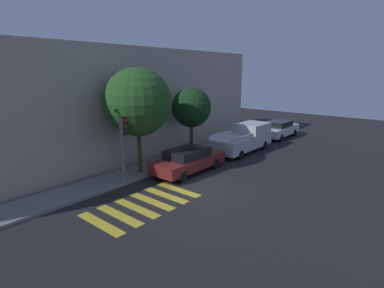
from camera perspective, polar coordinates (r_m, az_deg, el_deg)
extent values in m
plane|color=black|center=(14.86, 1.73, -8.54)|extent=(60.00, 60.00, 0.00)
cube|color=slate|center=(17.59, -9.19, -4.88)|extent=(26.00, 2.05, 0.14)
cube|color=#A89E8E|center=(20.36, -17.85, 7.17)|extent=(26.00, 6.00, 7.06)
cube|color=gold|center=(12.24, -17.04, -14.31)|extent=(0.45, 2.60, 0.00)
cube|color=gold|center=(12.67, -13.68, -13.07)|extent=(0.45, 2.60, 0.00)
cube|color=gold|center=(13.14, -10.57, -11.89)|extent=(0.45, 2.60, 0.00)
cube|color=gold|center=(13.65, -7.72, -10.75)|extent=(0.45, 2.60, 0.00)
cube|color=gold|center=(14.20, -5.09, -9.68)|extent=(0.45, 2.60, 0.00)
cube|color=gold|center=(14.78, -2.68, -8.68)|extent=(0.45, 2.60, 0.00)
cylinder|color=slate|center=(15.21, -13.25, 0.58)|extent=(0.12, 0.12, 4.53)
cube|color=black|center=(14.89, -12.93, 3.40)|extent=(0.30, 0.30, 0.90)
cylinder|color=red|center=(14.72, -12.61, 4.37)|extent=(0.18, 0.02, 0.18)
cylinder|color=#593D0A|center=(14.77, -12.55, 3.34)|extent=(0.18, 0.02, 0.18)
cylinder|color=#0C3819|center=(14.82, -12.50, 2.31)|extent=(0.18, 0.02, 0.18)
cube|color=#19662D|center=(14.95, -13.58, 6.28)|extent=(0.70, 0.02, 0.18)
cylinder|color=slate|center=(15.54, -10.54, 8.88)|extent=(2.12, 0.08, 0.08)
sphere|color=#F9E5B2|center=(16.24, -7.62, 8.84)|extent=(0.36, 0.36, 0.36)
cube|color=maroon|center=(17.02, -0.65, -3.42)|extent=(4.65, 1.82, 0.62)
cube|color=black|center=(16.78, -0.92, -1.72)|extent=(2.42, 1.60, 0.48)
cylinder|color=black|center=(18.67, 0.30, -2.85)|extent=(0.60, 0.22, 0.60)
cylinder|color=black|center=(17.71, 4.41, -3.82)|extent=(0.60, 0.22, 0.60)
cylinder|color=black|center=(16.65, -6.05, -5.01)|extent=(0.60, 0.22, 0.60)
cylinder|color=black|center=(15.57, -1.80, -6.28)|extent=(0.60, 0.22, 0.60)
cube|color=#BCBCC1|center=(21.57, 9.41, 0.49)|extent=(5.44, 2.03, 0.91)
cube|color=#BCBCC1|center=(22.69, 11.42, 3.09)|extent=(2.45, 1.87, 0.67)
cube|color=#BCBCC1|center=(20.78, 5.44, 1.79)|extent=(2.72, 0.08, 0.28)
cube|color=#BCBCC1|center=(19.85, 9.69, 1.08)|extent=(2.72, 0.08, 0.28)
cylinder|color=black|center=(23.55, 9.53, 0.47)|extent=(0.60, 0.22, 0.60)
cylinder|color=black|center=(22.70, 13.55, -0.23)|extent=(0.60, 0.22, 0.60)
cylinder|color=black|center=(20.78, 4.79, -1.17)|extent=(0.60, 0.22, 0.60)
cylinder|color=black|center=(19.82, 9.17, -2.04)|extent=(0.60, 0.22, 0.60)
cube|color=silver|center=(27.08, 16.20, 2.57)|extent=(4.63, 1.84, 0.67)
cube|color=black|center=(26.88, 16.18, 3.74)|extent=(2.41, 1.62, 0.48)
cylinder|color=black|center=(28.77, 15.81, 2.54)|extent=(0.60, 0.22, 0.60)
cylinder|color=black|center=(28.15, 18.89, 2.08)|extent=(0.60, 0.22, 0.60)
cylinder|color=black|center=(26.21, 13.21, 1.65)|extent=(0.60, 0.22, 0.60)
cylinder|color=black|center=(25.53, 16.54, 1.12)|extent=(0.60, 0.22, 0.60)
cylinder|color=#42301E|center=(16.74, -9.94, -1.34)|extent=(0.22, 0.22, 2.67)
sphere|color=#234C1E|center=(16.26, -10.33, 7.87)|extent=(3.63, 3.63, 3.63)
cylinder|color=#42301E|center=(19.84, -0.11, 0.80)|extent=(0.22, 0.22, 2.38)
sphere|color=#143316|center=(19.47, -0.11, 6.98)|extent=(2.56, 2.56, 2.56)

